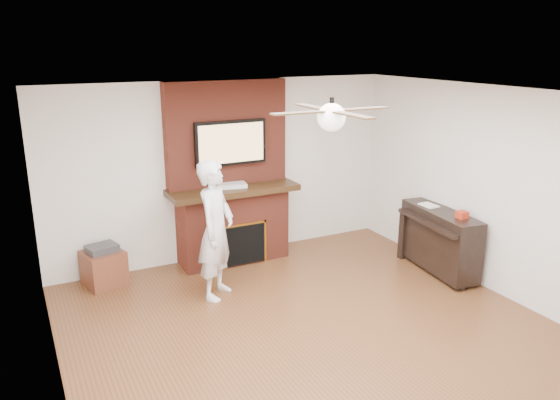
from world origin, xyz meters
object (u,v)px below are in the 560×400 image
fireplace (231,191)px  side_table (104,266)px  piano (439,239)px  person (216,230)px

fireplace → side_table: 1.93m
fireplace → piano: size_ratio=1.86×
person → side_table: size_ratio=3.00×
person → piano: bearing=-60.3°
side_table → piano: (4.07, -1.60, 0.21)m
fireplace → side_table: (-1.78, -0.07, -0.75)m
piano → side_table: bearing=165.4°
side_table → piano: bearing=-35.5°
fireplace → person: 1.18m
side_table → piano: piano is taller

